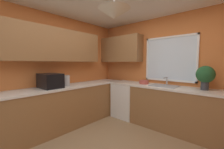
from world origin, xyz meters
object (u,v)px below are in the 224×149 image
object	(u,v)px
dishwasher	(126,100)
bowl	(144,82)
sink_assembly	(164,86)
kettle	(67,81)
microwave	(50,81)
potted_plant	(205,75)

from	to	relation	value
dishwasher	bowl	bearing A→B (deg)	3.51
dishwasher	sink_assembly	distance (m)	1.09
dishwasher	kettle	distance (m)	1.62
microwave	bowl	bearing A→B (deg)	56.63
microwave	kettle	size ratio (longest dim) A/B	2.06
dishwasher	bowl	xyz separation A→B (m)	(0.49, 0.03, 0.52)
microwave	potted_plant	bearing A→B (deg)	37.04
bowl	microwave	bearing A→B (deg)	-123.37
microwave	potted_plant	distance (m)	2.98
dishwasher	microwave	size ratio (longest dim) A/B	1.81
potted_plant	bowl	bearing A→B (deg)	-177.67
dishwasher	potted_plant	bearing A→B (deg)	2.67
dishwasher	sink_assembly	xyz separation A→B (m)	(0.98, 0.04, 0.49)
kettle	bowl	distance (m)	1.80
sink_assembly	potted_plant	distance (m)	0.79
sink_assembly	kettle	bearing A→B (deg)	-139.09
kettle	potted_plant	world-z (taller)	potted_plant
kettle	potted_plant	distance (m)	2.77
dishwasher	potted_plant	world-z (taller)	potted_plant
potted_plant	bowl	size ratio (longest dim) A/B	2.06
dishwasher	bowl	size ratio (longest dim) A/B	3.97
microwave	sink_assembly	xyz separation A→B (m)	(1.64, 1.75, -0.13)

